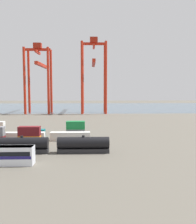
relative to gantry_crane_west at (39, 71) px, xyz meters
The scene contains 11 objects.
ground_plane 58.89m from the gantry_crane_west, 72.50° to the right, with size 420.00×420.00×0.00m, color #5B564C.
harbour_water 56.90m from the gantry_crane_west, 71.70° to the left, with size 400.00×110.00×0.01m, color #475B6B.
shipping_container_5 99.24m from the gantry_crane_west, 80.63° to the right, with size 6.04×2.44×2.60m, color orange.
shipping_container_6 98.61m from the gantry_crane_west, 80.63° to the right, with size 6.04×2.44×2.60m, color maroon.
shipping_container_9 93.50m from the gantry_crane_west, 81.80° to the right, with size 12.10×2.44×2.60m, color silver.
shipping_container_10 96.38m from the gantry_crane_west, 73.32° to the right, with size 12.10×2.44×2.60m, color silver.
shipping_container_15 88.52m from the gantry_crane_west, 79.86° to the right, with size 6.04×2.44×2.60m, color #146066.
shipping_container_16 91.64m from the gantry_crane_west, 71.45° to the right, with size 6.04×2.44×2.60m, color slate.
shipping_container_17 90.95m from the gantry_crane_west, 71.45° to the right, with size 6.04×2.44×2.60m, color #197538.
gantry_crane_west is the anchor object (origin of this frame).
gantry_crane_central 35.09m from the gantry_crane_west, ahead, with size 16.18×39.72×47.57m.
Camera 1 is at (17.18, -76.79, 16.04)m, focal length 41.19 mm.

